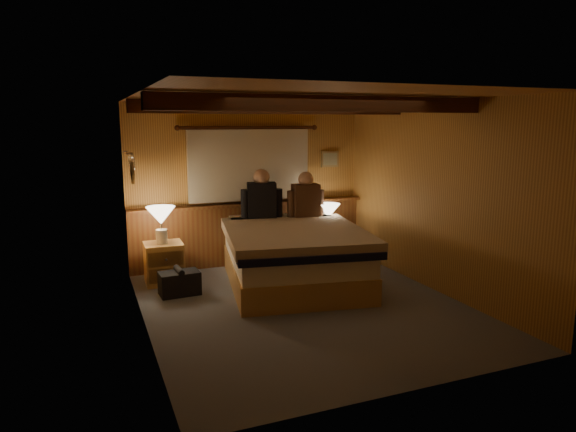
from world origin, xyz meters
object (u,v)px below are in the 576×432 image
lamp_right (329,212)px  duffel_bag (179,283)px  nightstand_left (164,263)px  bed (293,255)px  lamp_left (161,218)px  person_left (262,198)px  nightstand_right (330,249)px  person_right (306,198)px

lamp_right → duffel_bag: 2.50m
nightstand_left → bed: bearing=-21.9°
bed → lamp_right: size_ratio=5.66×
lamp_left → person_left: size_ratio=0.68×
nightstand_right → person_left: (-1.02, 0.19, 0.81)m
nightstand_right → lamp_left: bearing=169.7°
bed → person_right: 1.07m
lamp_right → person_right: (-0.37, 0.02, 0.24)m
nightstand_right → lamp_left: 2.57m
bed → duffel_bag: bed is taller
nightstand_left → nightstand_right: 2.46m
bed → person_left: (-0.14, 0.86, 0.66)m
lamp_left → person_right: bearing=1.4°
bed → duffel_bag: size_ratio=4.96×
lamp_right → nightstand_left: bearing=-179.7°
nightstand_left → nightstand_right: (2.46, -0.01, -0.03)m
nightstand_left → duffel_bag: bearing=-78.5°
lamp_left → lamp_right: size_ratio=1.12×
lamp_left → lamp_right: bearing=0.7°
lamp_right → lamp_left: bearing=-179.3°
lamp_left → duffel_bag: size_ratio=0.98×
person_left → duffel_bag: (-1.35, -0.74, -0.90)m
nightstand_right → person_right: 0.88m
nightstand_left → person_left: 1.66m
nightstand_left → person_right: bearing=2.2°
nightstand_left → person_left: (1.45, 0.18, 0.78)m
person_right → duffel_bag: 2.24m
lamp_right → person_left: bearing=170.6°
lamp_right → duffel_bag: bearing=-166.4°
lamp_right → person_left: size_ratio=0.60×
nightstand_left → person_right: person_right is taller
nightstand_right → person_right: bearing=163.9°
lamp_right → duffel_bag: (-2.35, -0.57, -0.64)m
lamp_left → bed: bearing=-22.3°
person_left → bed: bearing=-67.1°
bed → person_right: size_ratio=3.65×
lamp_left → nightstand_right: bearing=0.3°
bed → person_left: size_ratio=3.42×
nightstand_right → duffel_bag: nightstand_right is taller
bed → nightstand_right: bearing=47.4°
bed → nightstand_right: (0.88, 0.67, -0.15)m
lamp_left → duffel_bag: lamp_left is taller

